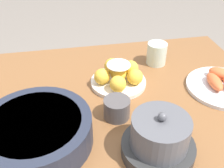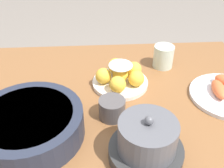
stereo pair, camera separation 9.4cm
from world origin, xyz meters
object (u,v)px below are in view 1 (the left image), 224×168
(serving_bowl, at_px, (36,131))
(warming_pot, at_px, (159,139))
(dining_table, at_px, (106,126))
(cup_near, at_px, (157,54))
(cup_far, at_px, (117,108))
(seafood_platter, at_px, (224,85))
(cake_plate, at_px, (119,76))

(serving_bowl, xyz_separation_m, warming_pot, (-0.33, 0.10, 0.01))
(dining_table, height_order, cup_near, cup_near)
(cup_far, bearing_deg, dining_table, -70.62)
(seafood_platter, bearing_deg, cup_far, 9.96)
(warming_pot, bearing_deg, cup_near, -107.90)
(cake_plate, height_order, serving_bowl, cake_plate)
(seafood_platter, bearing_deg, cup_near, -50.09)
(cup_near, relative_size, warming_pot, 0.46)
(serving_bowl, relative_size, seafood_platter, 1.20)
(dining_table, distance_m, serving_bowl, 0.31)
(dining_table, height_order, warming_pot, warming_pot)
(seafood_platter, relative_size, cup_far, 3.13)
(cake_plate, distance_m, warming_pot, 0.35)
(dining_table, relative_size, cup_far, 14.25)
(serving_bowl, distance_m, seafood_platter, 0.68)
(seafood_platter, bearing_deg, serving_bowl, 11.88)
(seafood_platter, xyz_separation_m, cup_near, (0.19, -0.22, 0.03))
(seafood_platter, xyz_separation_m, cup_far, (0.42, 0.07, 0.02))
(seafood_platter, xyz_separation_m, warming_pot, (0.34, 0.24, 0.04))
(dining_table, distance_m, seafood_platter, 0.47)
(dining_table, height_order, serving_bowl, serving_bowl)
(cake_plate, relative_size, cup_near, 2.26)
(serving_bowl, bearing_deg, cake_plate, -140.17)
(cup_near, bearing_deg, serving_bowl, 37.29)
(cup_far, distance_m, warming_pot, 0.19)
(cup_near, bearing_deg, warming_pot, 72.10)
(cup_near, distance_m, warming_pot, 0.49)
(cup_near, height_order, cup_far, cup_near)
(seafood_platter, bearing_deg, warming_pot, 35.63)
(cake_plate, relative_size, warming_pot, 1.03)
(dining_table, bearing_deg, cup_far, 109.38)
(dining_table, xyz_separation_m, cup_far, (-0.03, 0.07, 0.15))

